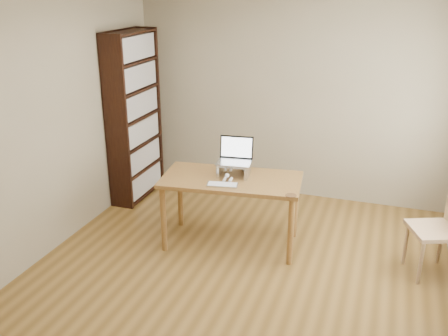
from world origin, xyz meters
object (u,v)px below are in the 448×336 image
chair (445,225)px  laptop (236,156)px  cat (232,168)px  desk (231,187)px  keyboard (222,185)px  bookshelf (135,117)px

chair → laptop: bearing=155.6°
laptop → cat: laptop is taller
desk → keyboard: keyboard is taller
bookshelf → desk: (1.55, -0.84, -0.40)m
bookshelf → chair: size_ratio=2.16×
laptop → chair: laptop is taller
desk → bookshelf: bearing=144.7°
bookshelf → chair: bearing=-12.1°
laptop → cat: bearing=-136.8°
keyboard → cat: cat is taller
desk → cat: cat is taller
chair → cat: bearing=156.5°
desk → cat: 0.20m
bookshelf → laptop: 1.71m
desk → chair: 2.06m
keyboard → chair: size_ratio=0.33×
desk → chair: chair is taller
desk → keyboard: 0.24m
keyboard → chair: (2.08, 0.28, -0.23)m
laptop → keyboard: 0.41m
chair → bookshelf: bearing=145.6°
desk → chair: (2.06, 0.06, -0.13)m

